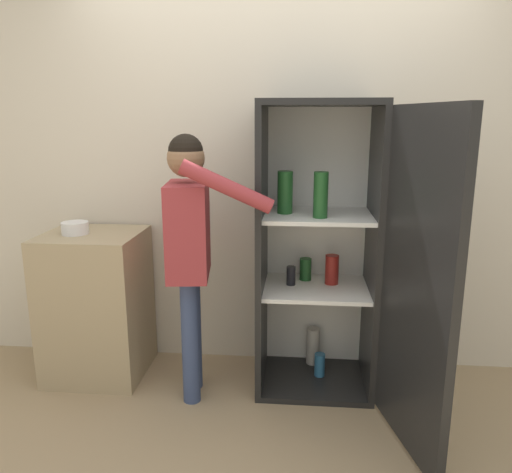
# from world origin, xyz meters

# --- Properties ---
(ground_plane) EXTENTS (12.00, 12.00, 0.00)m
(ground_plane) POSITION_xyz_m (0.00, 0.00, 0.00)
(ground_plane) COLOR tan
(wall_back) EXTENTS (7.00, 0.06, 2.55)m
(wall_back) POSITION_xyz_m (0.00, 0.98, 1.27)
(wall_back) COLOR beige
(wall_back) RESTS_ON ground_plane
(refrigerator) EXTENTS (0.90, 1.24, 1.73)m
(refrigerator) POSITION_xyz_m (0.38, 0.55, 0.86)
(refrigerator) COLOR black
(refrigerator) RESTS_ON ground_plane
(person) EXTENTS (0.63, 0.52, 1.55)m
(person) POSITION_xyz_m (-0.45, 0.44, 0.99)
(person) COLOR #384770
(person) RESTS_ON ground_plane
(counter) EXTENTS (0.59, 0.55, 0.94)m
(counter) POSITION_xyz_m (-1.12, 0.65, 0.47)
(counter) COLOR tan
(counter) RESTS_ON ground_plane
(bowl) EXTENTS (0.16, 0.16, 0.07)m
(bowl) POSITION_xyz_m (-1.21, 0.63, 0.97)
(bowl) COLOR white
(bowl) RESTS_ON counter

